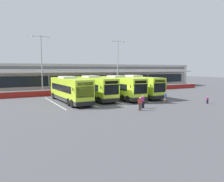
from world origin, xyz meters
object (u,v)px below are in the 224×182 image
object	(u,v)px
coach_bus_centre	(119,88)
lamp_post_centre	(118,62)
coach_bus_leftmost	(70,90)
pedestrian_child	(207,100)
pedestrian_near_bin	(143,101)
coach_bus_right_centre	(136,87)
pedestrian_in_dark_coat	(140,103)
coach_bus_left_centre	(93,88)
pedestrian_with_handbag	(165,97)
lamp_post_west	(42,61)

from	to	relation	value
coach_bus_centre	lamp_post_centre	xyz separation A→B (m)	(5.78, 10.57, 4.50)
coach_bus_leftmost	pedestrian_child	xyz separation A→B (m)	(16.68, -10.55, -1.24)
pedestrian_near_bin	lamp_post_centre	world-z (taller)	lamp_post_centre
pedestrian_near_bin	lamp_post_centre	size ratio (longest dim) A/B	0.15
coach_bus_right_centre	pedestrian_in_dark_coat	distance (m)	12.87
pedestrian_in_dark_coat	pedestrian_child	xyz separation A→B (m)	(11.34, -0.27, -0.33)
coach_bus_left_centre	pedestrian_in_dark_coat	xyz separation A→B (m)	(1.05, -11.42, -0.91)
coach_bus_left_centre	pedestrian_with_handbag	xyz separation A→B (m)	(7.31, -8.75, -0.93)
coach_bus_left_centre	pedestrian_with_handbag	bearing A→B (deg)	-50.14
coach_bus_left_centre	pedestrian_child	xyz separation A→B (m)	(12.40, -11.70, -1.24)
coach_bus_left_centre	coach_bus_centre	distance (m)	4.23
pedestrian_in_dark_coat	coach_bus_leftmost	bearing A→B (deg)	117.43
coach_bus_centre	lamp_post_west	world-z (taller)	lamp_post_west
coach_bus_centre	pedestrian_near_bin	bearing A→B (deg)	-101.37
coach_bus_leftmost	pedestrian_near_bin	bearing A→B (deg)	-54.72
coach_bus_right_centre	pedestrian_with_handbag	xyz separation A→B (m)	(-0.63, -8.16, -0.93)
coach_bus_right_centre	pedestrian_with_handbag	world-z (taller)	coach_bus_right_centre
pedestrian_child	pedestrian_near_bin	distance (m)	10.27
lamp_post_west	coach_bus_right_centre	bearing A→B (deg)	-37.22
coach_bus_centre	coach_bus_right_centre	bearing A→B (deg)	6.66
pedestrian_child	pedestrian_in_dark_coat	bearing A→B (deg)	178.61
pedestrian_with_handbag	lamp_post_west	distance (m)	23.76
coach_bus_leftmost	lamp_post_centre	world-z (taller)	lamp_post_centre
pedestrian_near_bin	lamp_post_west	bearing A→B (deg)	112.21
pedestrian_child	pedestrian_near_bin	size ratio (longest dim) A/B	0.62
pedestrian_with_handbag	pedestrian_child	bearing A→B (deg)	-30.06
pedestrian_with_handbag	coach_bus_right_centre	bearing A→B (deg)	85.60
lamp_post_centre	lamp_post_west	bearing A→B (deg)	178.01
coach_bus_leftmost	coach_bus_centre	world-z (taller)	same
lamp_post_west	pedestrian_in_dark_coat	bearing A→B (deg)	-71.57
pedestrian_with_handbag	pedestrian_near_bin	distance (m)	5.33
coach_bus_centre	pedestrian_with_handbag	distance (m)	8.41
coach_bus_leftmost	lamp_post_west	bearing A→B (deg)	99.26
coach_bus_leftmost	coach_bus_right_centre	size ratio (longest dim) A/B	1.00
lamp_post_centre	pedestrian_child	bearing A→B (deg)	-83.21
pedestrian_in_dark_coat	pedestrian_with_handbag	bearing A→B (deg)	23.12
coach_bus_right_centre	pedestrian_near_bin	size ratio (longest dim) A/B	7.53
pedestrian_with_handbag	pedestrian_child	world-z (taller)	pedestrian_with_handbag
pedestrian_near_bin	pedestrian_child	bearing A→B (deg)	-7.61
coach_bus_leftmost	coach_bus_centre	xyz separation A→B (m)	(8.38, 0.11, 0.00)
pedestrian_in_dark_coat	pedestrian_child	size ratio (longest dim) A/B	1.61
coach_bus_centre	pedestrian_with_handbag	bearing A→B (deg)	-67.39
coach_bus_leftmost	lamp_post_centre	bearing A→B (deg)	37.02
pedestrian_child	lamp_post_west	distance (m)	29.15
coach_bus_left_centre	lamp_post_centre	world-z (taller)	lamp_post_centre
coach_bus_right_centre	coach_bus_centre	bearing A→B (deg)	-173.34
pedestrian_child	pedestrian_near_bin	bearing A→B (deg)	172.39
pedestrian_with_handbag	pedestrian_child	size ratio (longest dim) A/B	1.61
pedestrian_child	lamp_post_centre	world-z (taller)	lamp_post_centre
coach_bus_right_centre	pedestrian_in_dark_coat	xyz separation A→B (m)	(-6.88, -10.83, -0.91)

